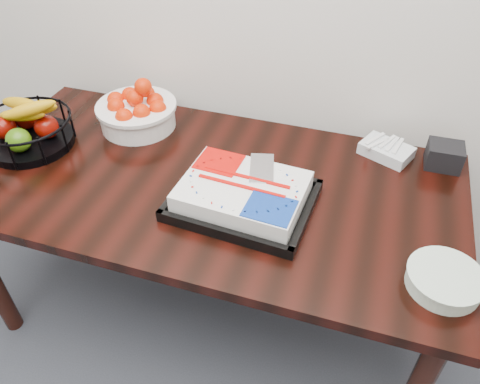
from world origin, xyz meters
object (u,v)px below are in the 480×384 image
(cake_tray, at_px, (243,195))
(napkin_box, at_px, (444,156))
(tangerine_bowl, at_px, (136,107))
(fruit_basket, at_px, (27,128))
(plate_stack, at_px, (444,280))
(table, at_px, (209,198))

(cake_tray, height_order, napkin_box, cake_tray)
(tangerine_bowl, height_order, fruit_basket, tangerine_bowl)
(fruit_basket, distance_m, napkin_box, 1.58)
(cake_tray, relative_size, plate_stack, 2.26)
(tangerine_bowl, bearing_deg, plate_stack, -22.27)
(plate_stack, bearing_deg, tangerine_bowl, 157.73)
(table, relative_size, plate_stack, 8.39)
(table, bearing_deg, napkin_box, 23.63)
(tangerine_bowl, relative_size, plate_stack, 1.52)
(plate_stack, distance_m, napkin_box, 0.59)
(napkin_box, bearing_deg, cake_tray, -145.83)
(cake_tray, bearing_deg, napkin_box, 34.17)
(fruit_basket, bearing_deg, plate_stack, -8.72)
(fruit_basket, bearing_deg, cake_tray, -5.04)
(tangerine_bowl, height_order, plate_stack, tangerine_bowl)
(napkin_box, bearing_deg, plate_stack, -90.00)
(cake_tray, xyz_separation_m, plate_stack, (0.64, -0.16, -0.02))
(cake_tray, bearing_deg, plate_stack, -13.75)
(table, xyz_separation_m, plate_stack, (0.80, -0.24, 0.11))
(cake_tray, height_order, tangerine_bowl, tangerine_bowl)
(cake_tray, distance_m, tangerine_bowl, 0.66)
(table, relative_size, fruit_basket, 5.13)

